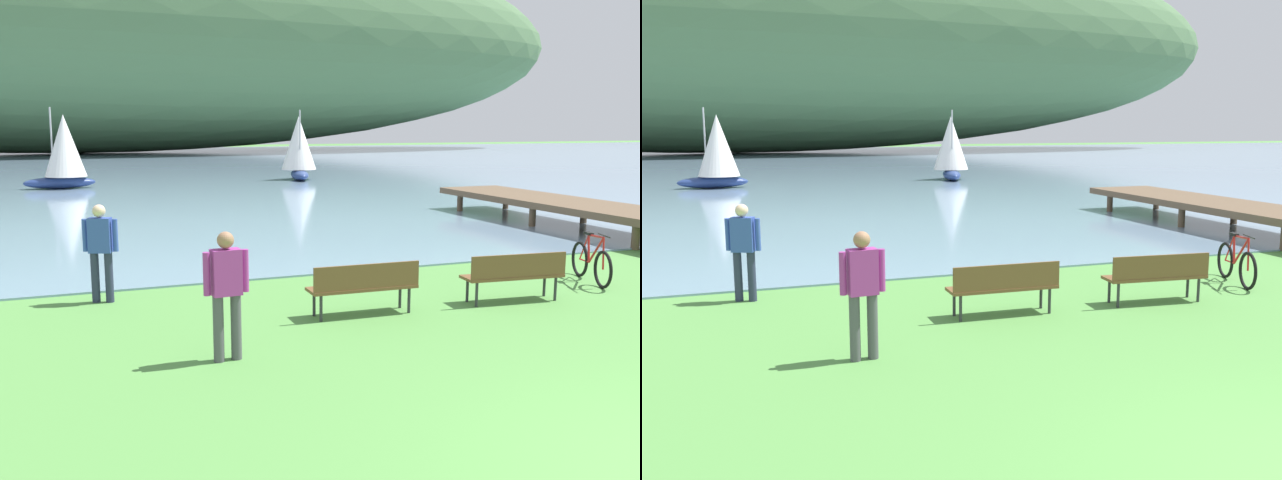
# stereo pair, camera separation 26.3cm
# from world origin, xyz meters

# --- Properties ---
(bay_water) EXTENTS (180.00, 80.00, 0.04)m
(bay_water) POSITION_xyz_m (0.00, 49.39, 0.02)
(bay_water) COLOR #7A99B2
(bay_water) RESTS_ON ground
(distant_hillside) EXTENTS (115.04, 28.00, 25.35)m
(distant_hillside) POSITION_xyz_m (-2.23, 74.99, 12.71)
(distant_hillside) COLOR #4C7047
(distant_hillside) RESTS_ON bay_water
(park_bench_near_camera) EXTENTS (1.81, 0.53, 0.88)m
(park_bench_near_camera) POSITION_xyz_m (-0.74, 6.27, 0.52)
(park_bench_near_camera) COLOR brown
(park_bench_near_camera) RESTS_ON ground
(park_bench_further_along) EXTENTS (1.84, 0.64, 0.88)m
(park_bench_further_along) POSITION_xyz_m (2.05, 6.13, 0.52)
(park_bench_further_along) COLOR brown
(park_bench_further_along) RESTS_ON ground
(bicycle_leaning_near_bench) EXTENTS (0.61, 1.70, 1.01)m
(bicycle_leaning_near_bench) POSITION_xyz_m (4.42, 6.90, 0.40)
(bicycle_leaning_near_bench) COLOR black
(bicycle_leaning_near_bench) RESTS_ON ground
(person_at_shoreline) EXTENTS (0.58, 0.34, 1.71)m
(person_at_shoreline) POSITION_xyz_m (-4.61, 8.70, 0.98)
(person_at_shoreline) COLOR #282D47
(person_at_shoreline) RESTS_ON ground
(person_on_the_grass) EXTENTS (0.61, 0.25, 1.71)m
(person_on_the_grass) POSITION_xyz_m (-3.31, 4.93, 0.98)
(person_on_the_grass) COLOR #4C4C51
(person_on_the_grass) RESTS_ON ground
(sailboat_nearest_to_shore) EXTENTS (2.27, 3.34, 3.79)m
(sailboat_nearest_to_shore) POSITION_xyz_m (7.43, 32.85, 1.82)
(sailboat_nearest_to_shore) COLOR navy
(sailboat_nearest_to_shore) RESTS_ON bay_water
(sailboat_toward_hillside) EXTENTS (3.28, 2.00, 3.81)m
(sailboat_toward_hillside) POSITION_xyz_m (-4.73, 31.70, 1.83)
(sailboat_toward_hillside) COLOR navy
(sailboat_toward_hillside) RESTS_ON bay_water
(pier_dock) EXTENTS (2.40, 10.00, 0.80)m
(pier_dock) POSITION_xyz_m (9.00, 13.39, 0.69)
(pier_dock) COLOR brown
(pier_dock) RESTS_ON ground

